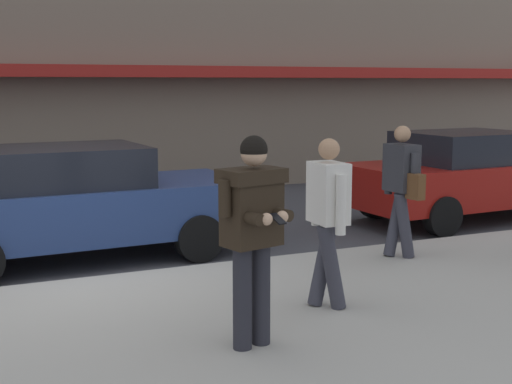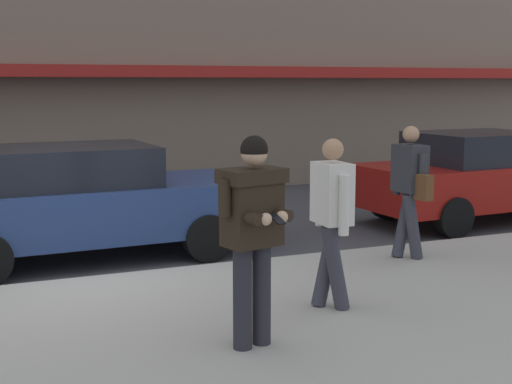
# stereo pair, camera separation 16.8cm
# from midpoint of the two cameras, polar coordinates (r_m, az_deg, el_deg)

# --- Properties ---
(ground_plane) EXTENTS (80.00, 80.00, 0.00)m
(ground_plane) POSITION_cam_midpoint_polar(r_m,az_deg,el_deg) (8.75, -14.14, -7.24)
(ground_plane) COLOR #3D3D42
(sidewalk) EXTENTS (32.00, 5.30, 0.14)m
(sidewalk) POSITION_cam_midpoint_polar(r_m,az_deg,el_deg) (6.35, -0.87, -12.51)
(sidewalk) COLOR #A8A399
(sidewalk) RESTS_ON ground
(curb_paint_line) EXTENTS (28.00, 0.12, 0.01)m
(curb_paint_line) POSITION_cam_midpoint_polar(r_m,az_deg,el_deg) (8.99, -7.84, -6.61)
(curb_paint_line) COLOR silver
(curb_paint_line) RESTS_ON ground
(parked_sedan_mid) EXTENTS (4.57, 2.06, 1.54)m
(parked_sedan_mid) POSITION_cam_midpoint_polar(r_m,az_deg,el_deg) (9.86, -13.09, -0.70)
(parked_sedan_mid) COLOR navy
(parked_sedan_mid) RESTS_ON ground
(parked_sedan_far) EXTENTS (4.58, 2.10, 1.54)m
(parked_sedan_far) POSITION_cam_midpoint_polar(r_m,az_deg,el_deg) (12.86, 18.05, 1.25)
(parked_sedan_far) COLOR maroon
(parked_sedan_far) RESTS_ON ground
(man_texting_on_phone) EXTENTS (0.64, 0.63, 1.81)m
(man_texting_on_phone) POSITION_cam_midpoint_polar(r_m,az_deg,el_deg) (5.92, 0.56, -2.14)
(man_texting_on_phone) COLOR #23232B
(man_texting_on_phone) RESTS_ON sidewalk
(pedestrian_in_light_coat) EXTENTS (0.33, 0.60, 1.70)m
(pedestrian_in_light_coat) POSITION_cam_midpoint_polar(r_m,az_deg,el_deg) (7.05, 6.76, -1.65)
(pedestrian_in_light_coat) COLOR #33333D
(pedestrian_in_light_coat) RESTS_ON sidewalk
(pedestrian_with_bag) EXTENTS (0.35, 0.72, 1.70)m
(pedestrian_with_bag) POSITION_cam_midpoint_polar(r_m,az_deg,el_deg) (9.22, 12.75, 0.65)
(pedestrian_with_bag) COLOR #33333D
(pedestrian_with_bag) RESTS_ON sidewalk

